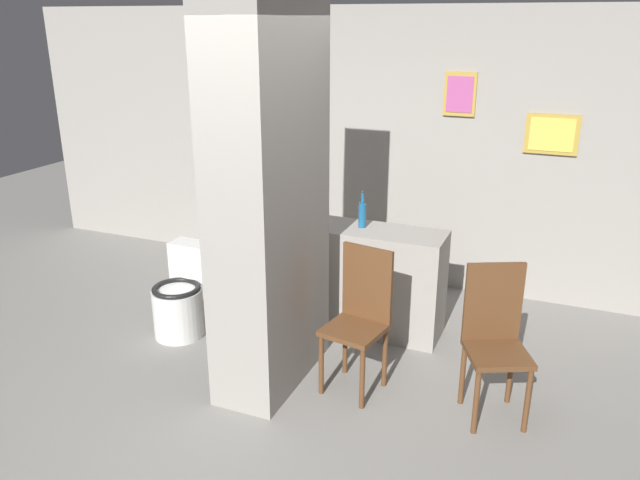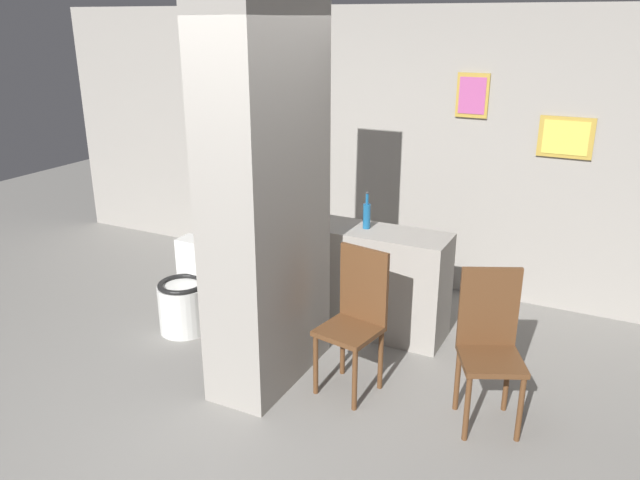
% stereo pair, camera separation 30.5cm
% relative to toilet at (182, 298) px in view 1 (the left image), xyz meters
% --- Properties ---
extents(ground_plane, '(14.00, 14.00, 0.00)m').
position_rel_toilet_xyz_m(ground_plane, '(1.14, -0.83, -0.30)').
color(ground_plane, gray).
extents(wall_back, '(8.00, 0.09, 2.60)m').
position_rel_toilet_xyz_m(wall_back, '(1.14, 1.80, 1.00)').
color(wall_back, gray).
rests_on(wall_back, ground_plane).
extents(pillar_center, '(0.49, 1.02, 2.60)m').
position_rel_toilet_xyz_m(pillar_center, '(1.00, -0.31, 1.00)').
color(pillar_center, gray).
rests_on(pillar_center, ground_plane).
extents(counter_shelf, '(1.21, 0.44, 0.88)m').
position_rel_toilet_xyz_m(counter_shelf, '(1.41, 0.65, 0.14)').
color(counter_shelf, gray).
rests_on(counter_shelf, ground_plane).
extents(toilet, '(0.41, 0.57, 0.72)m').
position_rel_toilet_xyz_m(toilet, '(0.00, 0.00, 0.00)').
color(toilet, silver).
rests_on(toilet, ground_plane).
extents(chair_near_pillar, '(0.44, 0.44, 1.02)m').
position_rel_toilet_xyz_m(chair_near_pillar, '(1.62, -0.20, 0.25)').
color(chair_near_pillar, brown).
rests_on(chair_near_pillar, ground_plane).
extents(chair_by_doorway, '(0.50, 0.50, 1.02)m').
position_rel_toilet_xyz_m(chair_by_doorway, '(2.52, -0.16, 0.25)').
color(chair_by_doorway, brown).
rests_on(chair_by_doorway, ground_plane).
extents(bicycle, '(1.57, 0.42, 0.66)m').
position_rel_toilet_xyz_m(bicycle, '(0.64, 0.50, 0.01)').
color(bicycle, black).
rests_on(bicycle, ground_plane).
extents(bottle_tall, '(0.06, 0.06, 0.31)m').
position_rel_toilet_xyz_m(bottle_tall, '(1.32, 0.67, 0.69)').
color(bottle_tall, '#19598C').
rests_on(bottle_tall, counter_shelf).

